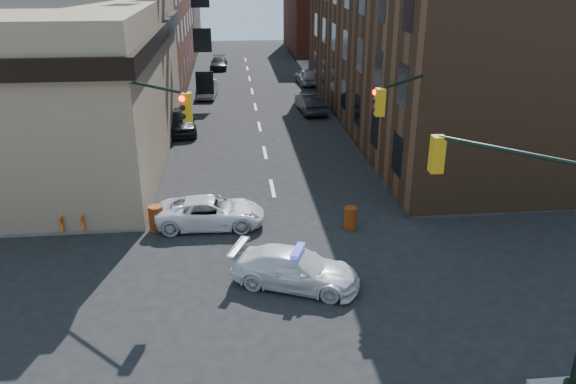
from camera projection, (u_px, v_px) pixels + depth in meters
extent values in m
plane|color=black|center=(294.00, 291.00, 20.40)|extent=(140.00, 140.00, 0.00)
cube|color=gray|center=(497.00, 88.00, 52.69)|extent=(34.00, 54.50, 0.15)
cube|color=#503320|center=(441.00, 24.00, 39.67)|extent=(14.00, 34.00, 14.00)
cube|color=#59271C|center=(350.00, 4.00, 72.79)|extent=(16.00, 16.00, 12.00)
cylinder|color=black|center=(523.00, 153.00, 14.04)|extent=(3.27, 3.27, 0.12)
cube|color=#BF8C0C|center=(437.00, 154.00, 15.54)|extent=(0.35, 0.35, 1.05)
sphere|color=#FF0C05|center=(442.00, 140.00, 15.56)|extent=(0.22, 0.22, 0.22)
sphere|color=black|center=(441.00, 152.00, 15.69)|extent=(0.22, 0.22, 0.22)
sphere|color=black|center=(439.00, 163.00, 15.81)|extent=(0.22, 0.22, 0.22)
cylinder|color=black|center=(120.00, 137.00, 23.96)|extent=(0.20, 0.20, 8.00)
cylinder|color=black|center=(129.00, 216.00, 25.39)|extent=(0.44, 0.44, 0.50)
cylinder|color=black|center=(147.00, 85.00, 21.70)|extent=(3.27, 3.27, 0.12)
cube|color=#BF8C0C|center=(187.00, 107.00, 20.58)|extent=(0.35, 0.35, 1.05)
sphere|color=#FF0C05|center=(182.00, 99.00, 20.29)|extent=(0.22, 0.22, 0.22)
sphere|color=black|center=(182.00, 108.00, 20.41)|extent=(0.22, 0.22, 0.22)
sphere|color=black|center=(183.00, 116.00, 20.54)|extent=(0.22, 0.22, 0.22)
cylinder|color=black|center=(428.00, 128.00, 25.26)|extent=(0.20, 0.20, 8.00)
cylinder|color=black|center=(421.00, 204.00, 26.69)|extent=(0.44, 0.44, 0.50)
cylinder|color=black|center=(409.00, 80.00, 22.70)|extent=(3.27, 3.27, 0.12)
cube|color=#BF8C0C|center=(380.00, 102.00, 21.27)|extent=(0.35, 0.35, 1.05)
sphere|color=#FF0C05|center=(375.00, 92.00, 21.27)|extent=(0.22, 0.22, 0.22)
sphere|color=black|center=(375.00, 101.00, 21.39)|extent=(0.22, 0.22, 0.22)
sphere|color=black|center=(374.00, 109.00, 21.52)|extent=(0.22, 0.22, 0.22)
cylinder|color=black|center=(351.00, 93.00, 44.48)|extent=(0.24, 0.24, 2.60)
sphere|color=#8F5414|center=(352.00, 67.00, 43.69)|extent=(3.00, 3.00, 3.00)
cylinder|color=black|center=(333.00, 74.00, 51.83)|extent=(0.24, 0.24, 2.60)
sphere|color=#8F5414|center=(333.00, 51.00, 51.05)|extent=(3.00, 3.00, 3.00)
imported|color=white|center=(295.00, 269.00, 20.51)|extent=(5.13, 3.59, 1.38)
imported|color=silver|center=(211.00, 212.00, 25.18)|extent=(4.92, 2.39, 1.35)
imported|color=black|center=(181.00, 121.00, 39.02)|extent=(2.47, 5.03, 1.65)
imported|color=#93949B|center=(207.00, 89.00, 49.23)|extent=(1.92, 4.55, 1.46)
imported|color=black|center=(219.00, 63.00, 62.18)|extent=(1.94, 4.49, 1.29)
imported|color=black|center=(310.00, 103.00, 44.16)|extent=(2.03, 4.88, 1.57)
imported|color=#999BA1|center=(307.00, 76.00, 54.37)|extent=(2.15, 4.62, 1.53)
imported|color=black|center=(53.00, 188.00, 26.98)|extent=(0.65, 0.46, 1.66)
imported|color=black|center=(105.00, 193.00, 26.56)|extent=(0.95, 0.90, 1.55)
cylinder|color=orange|center=(350.00, 218.00, 25.03)|extent=(0.62, 0.62, 1.00)
cylinder|color=#EA540B|center=(156.00, 218.00, 24.80)|extent=(0.78, 0.78, 1.15)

